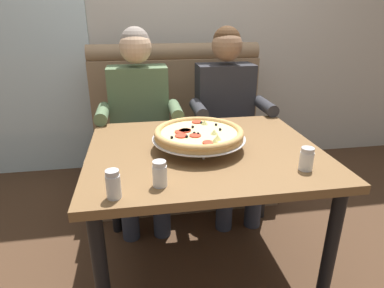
# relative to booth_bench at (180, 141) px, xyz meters

# --- Properties ---
(ground_plane) EXTENTS (16.00, 16.00, 0.00)m
(ground_plane) POSITION_rel_booth_bench_xyz_m (0.00, -0.94, -0.40)
(ground_plane) COLOR #4C3321
(back_wall_with_window) EXTENTS (6.00, 0.12, 2.80)m
(back_wall_with_window) POSITION_rel_booth_bench_xyz_m (0.00, 0.57, 1.00)
(back_wall_with_window) COLOR beige
(back_wall_with_window) RESTS_ON ground_plane
(window_panel) EXTENTS (1.10, 0.02, 2.80)m
(window_panel) POSITION_rel_booth_bench_xyz_m (-1.23, 0.50, 1.00)
(window_panel) COLOR white
(window_panel) RESTS_ON ground_plane
(booth_bench) EXTENTS (1.36, 0.78, 1.13)m
(booth_bench) POSITION_rel_booth_bench_xyz_m (0.00, 0.00, 0.00)
(booth_bench) COLOR #937556
(booth_bench) RESTS_ON ground_plane
(dining_table) EXTENTS (1.14, 0.95, 0.73)m
(dining_table) POSITION_rel_booth_bench_xyz_m (0.00, -0.94, 0.24)
(dining_table) COLOR brown
(dining_table) RESTS_ON ground_plane
(diner_left) EXTENTS (0.54, 0.64, 1.27)m
(diner_left) POSITION_rel_booth_bench_xyz_m (-0.31, -0.27, 0.31)
(diner_left) COLOR #2D3342
(diner_left) RESTS_ON ground_plane
(diner_right) EXTENTS (0.54, 0.64, 1.27)m
(diner_right) POSITION_rel_booth_bench_xyz_m (0.31, -0.27, 0.31)
(diner_right) COLOR #2D3342
(diner_right) RESTS_ON ground_plane
(pizza) EXTENTS (0.46, 0.46, 0.11)m
(pizza) POSITION_rel_booth_bench_xyz_m (-0.03, -0.95, 0.41)
(pizza) COLOR silver
(pizza) RESTS_ON dining_table
(shaker_pepper_flakes) EXTENTS (0.06, 0.06, 0.10)m
(shaker_pepper_flakes) POSITION_rel_booth_bench_xyz_m (-0.25, -1.28, 0.37)
(shaker_pepper_flakes) COLOR white
(shaker_pepper_flakes) RESTS_ON dining_table
(shaker_oregano) EXTENTS (0.06, 0.06, 0.10)m
(shaker_oregano) POSITION_rel_booth_bench_xyz_m (0.38, -1.25, 0.37)
(shaker_oregano) COLOR white
(shaker_oregano) RESTS_ON dining_table
(shaker_parmesan) EXTENTS (0.05, 0.05, 0.11)m
(shaker_parmesan) POSITION_rel_booth_bench_xyz_m (-0.42, -1.34, 0.38)
(shaker_parmesan) COLOR white
(shaker_parmesan) RESTS_ON dining_table
(patio_chair) EXTENTS (0.42, 0.43, 0.86)m
(patio_chair) POSITION_rel_booth_bench_xyz_m (-1.08, 1.18, 0.13)
(patio_chair) COLOR black
(patio_chair) RESTS_ON ground_plane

